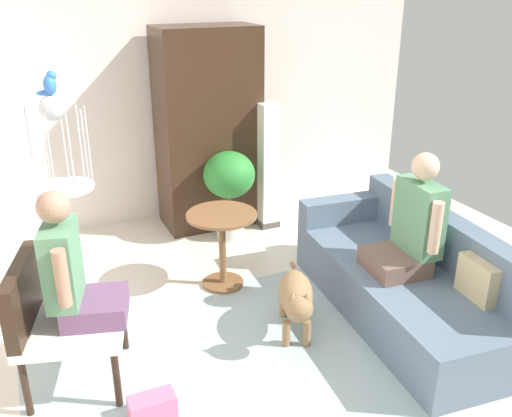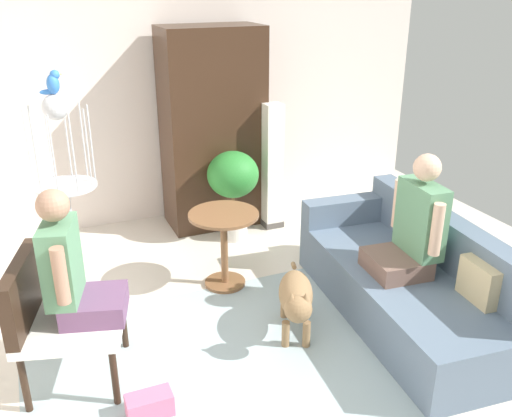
% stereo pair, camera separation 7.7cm
% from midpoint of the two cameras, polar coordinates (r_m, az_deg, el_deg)
% --- Properties ---
extents(ground_plane, '(6.60, 6.60, 0.00)m').
position_cam_midpoint_polar(ground_plane, '(4.03, -0.41, -14.61)').
color(ground_plane, beige).
extents(back_wall, '(6.10, 0.12, 2.72)m').
position_cam_midpoint_polar(back_wall, '(5.88, -11.37, 11.70)').
color(back_wall, silver).
rests_on(back_wall, ground).
extents(area_rug, '(2.90, 1.94, 0.01)m').
position_cam_midpoint_polar(area_rug, '(4.00, -1.58, -14.84)').
color(area_rug, '#9EB2B7').
rests_on(area_rug, ground).
extents(couch, '(1.05, 2.13, 0.78)m').
position_cam_midpoint_polar(couch, '(4.47, 14.66, -7.07)').
color(couch, slate).
rests_on(couch, ground).
extents(armchair, '(0.78, 0.82, 0.86)m').
position_cam_midpoint_polar(armchair, '(3.74, -20.57, -9.91)').
color(armchair, black).
rests_on(armchair, ground).
extents(person_on_couch, '(0.49, 0.57, 0.89)m').
position_cam_midpoint_polar(person_on_couch, '(4.21, 15.08, -1.73)').
color(person_on_couch, brown).
extents(person_on_armchair, '(0.53, 0.51, 0.85)m').
position_cam_midpoint_polar(person_on_armchair, '(3.57, -18.81, -6.06)').
color(person_on_armchair, '#694568').
extents(round_end_table, '(0.58, 0.58, 0.66)m').
position_cam_midpoint_polar(round_end_table, '(4.62, -3.94, -3.08)').
color(round_end_table, brown).
rests_on(round_end_table, ground).
extents(dog, '(0.44, 0.79, 0.52)m').
position_cam_midpoint_polar(dog, '(4.04, 3.55, -8.95)').
color(dog, olive).
rests_on(dog, ground).
extents(bird_cage_stand, '(0.47, 0.47, 1.65)m').
position_cam_midpoint_polar(bird_cage_stand, '(4.52, -19.52, 2.10)').
color(bird_cage_stand, silver).
rests_on(bird_cage_stand, ground).
extents(parrot, '(0.17, 0.10, 0.17)m').
position_cam_midpoint_polar(parrot, '(4.33, -20.75, 11.80)').
color(parrot, blue).
rests_on(parrot, bird_cage_stand).
extents(potted_plant, '(0.50, 0.50, 0.89)m').
position_cam_midpoint_polar(potted_plant, '(5.42, -3.15, 2.68)').
color(potted_plant, beige).
rests_on(potted_plant, ground).
extents(column_lamp, '(0.20, 0.20, 1.29)m').
position_cam_midpoint_polar(column_lamp, '(5.68, 0.85, 4.19)').
color(column_lamp, '#4C4742').
rests_on(column_lamp, ground).
extents(armoire_cabinet, '(0.98, 0.56, 2.01)m').
position_cam_midpoint_polar(armoire_cabinet, '(5.71, -5.27, 8.01)').
color(armoire_cabinet, '#382316').
rests_on(armoire_cabinet, ground).
extents(handbag, '(0.27, 0.14, 0.14)m').
position_cam_midpoint_polar(handbag, '(3.58, -11.15, -19.20)').
color(handbag, '#D8668C').
rests_on(handbag, ground).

